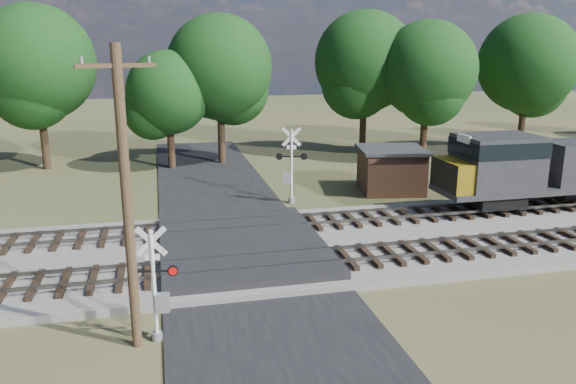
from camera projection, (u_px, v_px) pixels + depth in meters
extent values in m
plane|color=#394324|center=(243.00, 257.00, 24.31)|extent=(160.00, 160.00, 0.00)
cube|color=gray|center=(448.00, 233.00, 26.93)|extent=(140.00, 10.00, 0.30)
cube|color=black|center=(243.00, 256.00, 24.30)|extent=(7.00, 60.00, 0.08)
cube|color=#262628|center=(242.00, 246.00, 24.70)|extent=(7.00, 9.00, 0.62)
cube|color=black|center=(300.00, 262.00, 22.76)|extent=(44.00, 2.60, 0.18)
cube|color=#58534C|center=(486.00, 248.00, 23.80)|extent=(140.00, 0.08, 0.15)
cube|color=#58534C|center=(468.00, 237.00, 25.15)|extent=(140.00, 0.08, 0.15)
cube|color=black|center=(274.00, 225.00, 27.48)|extent=(44.00, 2.60, 0.18)
cube|color=#58534C|center=(431.00, 215.00, 28.51)|extent=(140.00, 0.08, 0.15)
cube|color=#58534C|center=(419.00, 207.00, 29.86)|extent=(140.00, 0.08, 0.15)
cylinder|color=silver|center=(154.00, 287.00, 16.98)|extent=(0.13, 0.13, 3.62)
cylinder|color=gray|center=(157.00, 336.00, 17.40)|extent=(0.33, 0.33, 0.27)
cube|color=silver|center=(151.00, 241.00, 16.62)|extent=(0.94, 0.18, 0.95)
cube|color=silver|center=(151.00, 241.00, 16.62)|extent=(0.94, 0.18, 0.95)
cube|color=silver|center=(152.00, 257.00, 16.74)|extent=(0.45, 0.10, 0.20)
cube|color=black|center=(153.00, 271.00, 16.85)|extent=(1.44, 0.27, 0.05)
cylinder|color=red|center=(133.00, 272.00, 16.81)|extent=(0.34, 0.14, 0.33)
cylinder|color=red|center=(173.00, 271.00, 16.90)|extent=(0.34, 0.14, 0.33)
cube|color=gray|center=(163.00, 303.00, 17.13)|extent=(0.44, 0.33, 0.59)
cylinder|color=silver|center=(291.00, 167.00, 32.16)|extent=(0.15, 0.15, 4.32)
cylinder|color=gray|center=(291.00, 200.00, 32.67)|extent=(0.39, 0.39, 0.32)
cube|color=silver|center=(292.00, 137.00, 31.72)|extent=(1.12, 0.28, 1.13)
cube|color=silver|center=(292.00, 137.00, 31.72)|extent=(1.12, 0.28, 1.13)
cube|color=silver|center=(292.00, 147.00, 31.87)|extent=(0.54, 0.14, 0.24)
cube|color=black|center=(291.00, 156.00, 32.01)|extent=(1.70, 0.42, 0.06)
cylinder|color=red|center=(304.00, 156.00, 32.02)|extent=(0.40, 0.19, 0.39)
cylinder|color=red|center=(279.00, 157.00, 32.00)|extent=(0.40, 0.19, 0.39)
cube|color=gray|center=(287.00, 178.00, 32.32)|extent=(0.54, 0.42, 0.70)
cylinder|color=#3D291B|center=(127.00, 204.00, 16.02)|extent=(0.30, 0.30, 8.96)
cube|color=#3D291B|center=(117.00, 65.00, 15.04)|extent=(2.12, 0.80, 0.12)
cube|color=#4A2D1F|center=(391.00, 171.00, 35.09)|extent=(4.22, 4.22, 2.56)
cube|color=#2C2C2F|center=(392.00, 150.00, 34.74)|extent=(4.64, 4.64, 0.18)
cylinder|color=black|center=(43.00, 129.00, 41.03)|extent=(0.56, 0.56, 5.93)
sphere|color=black|center=(36.00, 63.00, 39.84)|extent=(8.30, 8.30, 8.30)
cylinder|color=black|center=(171.00, 140.00, 41.29)|extent=(0.56, 0.56, 4.32)
sphere|color=black|center=(168.00, 93.00, 40.42)|extent=(6.04, 6.04, 6.04)
cylinder|color=black|center=(221.00, 127.00, 43.03)|extent=(0.56, 0.56, 5.64)
sphere|color=black|center=(219.00, 67.00, 41.90)|extent=(7.89, 7.89, 7.89)
cylinder|color=black|center=(363.00, 119.00, 46.92)|extent=(0.56, 0.56, 5.88)
sphere|color=black|center=(365.00, 61.00, 45.73)|extent=(8.24, 8.24, 8.24)
cylinder|color=black|center=(424.00, 126.00, 44.65)|extent=(0.56, 0.56, 5.45)
sphere|color=black|center=(428.00, 70.00, 43.55)|extent=(7.63, 7.63, 7.63)
cylinder|color=black|center=(522.00, 119.00, 47.17)|extent=(0.56, 0.56, 5.75)
sphere|color=black|center=(528.00, 63.00, 46.01)|extent=(8.05, 8.05, 8.05)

